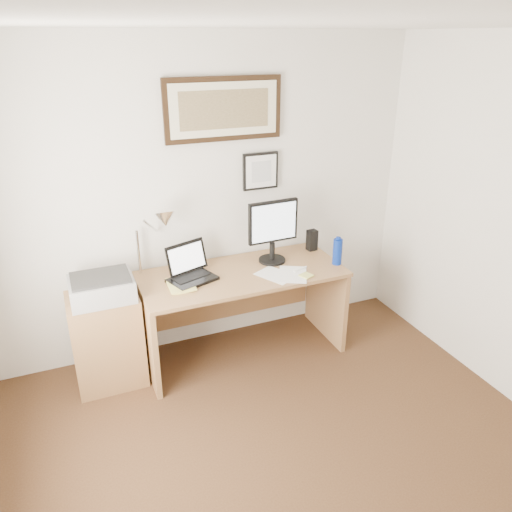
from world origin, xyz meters
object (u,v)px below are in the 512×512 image
book (168,287)px  printer (102,288)px  water_bottle (337,252)px  desk (239,294)px  lcd_monitor (273,228)px  side_cabinet (107,340)px  laptop (190,271)px

book → printer: bearing=173.2°
water_bottle → desk: size_ratio=0.13×
lcd_monitor → printer: lcd_monitor is taller
water_bottle → printer: bearing=175.0°
side_cabinet → lcd_monitor: size_ratio=1.40×
side_cabinet → printer: size_ratio=1.66×
water_bottle → printer: (-1.83, 0.16, -0.04)m
desk → laptop: laptop is taller
side_cabinet → laptop: 0.80m
lcd_monitor → printer: (-1.36, -0.08, -0.22)m
laptop → book: bearing=-154.5°
desk → lcd_monitor: bearing=2.0°
book → lcd_monitor: 0.96m
side_cabinet → laptop: laptop is taller
book → lcd_monitor: (0.90, 0.14, 0.28)m
printer → book: bearing=-6.8°
book → laptop: laptop is taller
water_bottle → printer: water_bottle is taller
book → lcd_monitor: bearing=8.5°
laptop → lcd_monitor: bearing=3.4°
water_bottle → book: water_bottle is taller
book → desk: book is taller
water_bottle → lcd_monitor: 0.55m
laptop → lcd_monitor: lcd_monitor is taller
side_cabinet → printer: (0.01, -0.03, 0.45)m
laptop → printer: laptop is taller
book → printer: printer is taller
side_cabinet → book: bearing=-10.7°
book → water_bottle: bearing=-4.4°
book → laptop: 0.22m
lcd_monitor → laptop: bearing=-176.6°
laptop → printer: size_ratio=0.91×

